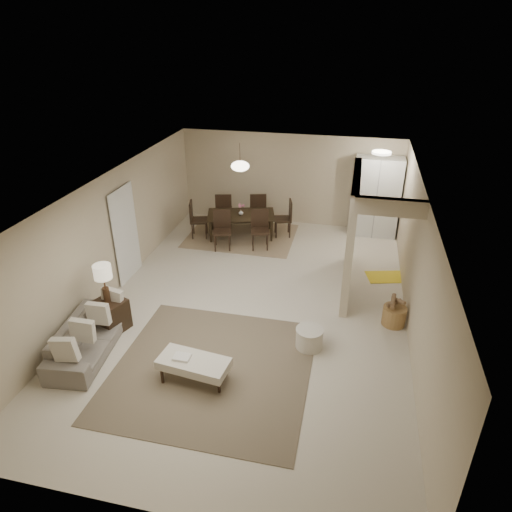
% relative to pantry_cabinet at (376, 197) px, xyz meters
% --- Properties ---
extents(floor, '(9.00, 9.00, 0.00)m').
position_rel_pantry_cabinet_xyz_m(floor, '(-2.35, -4.15, -1.05)').
color(floor, beige).
rests_on(floor, ground).
extents(ceiling, '(9.00, 9.00, 0.00)m').
position_rel_pantry_cabinet_xyz_m(ceiling, '(-2.35, -4.15, 1.45)').
color(ceiling, white).
rests_on(ceiling, back_wall).
extents(back_wall, '(6.00, 0.00, 6.00)m').
position_rel_pantry_cabinet_xyz_m(back_wall, '(-2.35, 0.35, 0.20)').
color(back_wall, '#C4B294').
rests_on(back_wall, floor).
extents(left_wall, '(0.00, 9.00, 9.00)m').
position_rel_pantry_cabinet_xyz_m(left_wall, '(-5.35, -4.15, 0.20)').
color(left_wall, '#C4B294').
rests_on(left_wall, floor).
extents(right_wall, '(0.00, 9.00, 9.00)m').
position_rel_pantry_cabinet_xyz_m(right_wall, '(0.65, -4.15, 0.20)').
color(right_wall, '#C4B294').
rests_on(right_wall, floor).
extents(partition, '(0.15, 2.50, 2.50)m').
position_rel_pantry_cabinet_xyz_m(partition, '(-0.55, -2.90, 0.20)').
color(partition, '#C4B294').
rests_on(partition, floor).
extents(doorway, '(0.04, 0.90, 2.04)m').
position_rel_pantry_cabinet_xyz_m(doorway, '(-5.32, -3.55, -0.03)').
color(doorway, black).
rests_on(doorway, floor).
extents(pantry_cabinet, '(1.20, 0.55, 2.10)m').
position_rel_pantry_cabinet_xyz_m(pantry_cabinet, '(0.00, 0.00, 0.00)').
color(pantry_cabinet, silver).
rests_on(pantry_cabinet, floor).
extents(flush_light, '(0.44, 0.44, 0.05)m').
position_rel_pantry_cabinet_xyz_m(flush_light, '(-0.05, -0.95, 1.41)').
color(flush_light, white).
rests_on(flush_light, ceiling).
extents(living_rug, '(3.20, 3.20, 0.01)m').
position_rel_pantry_cabinet_xyz_m(living_rug, '(-2.58, -6.12, -1.04)').
color(living_rug, brown).
rests_on(living_rug, floor).
extents(sofa, '(2.05, 0.99, 0.58)m').
position_rel_pantry_cabinet_xyz_m(sofa, '(-4.80, -6.12, -0.76)').
color(sofa, slate).
rests_on(sofa, floor).
extents(ottoman_bench, '(1.18, 0.65, 0.40)m').
position_rel_pantry_cabinet_xyz_m(ottoman_bench, '(-2.78, -6.42, -0.73)').
color(ottoman_bench, beige).
rests_on(ottoman_bench, living_rug).
extents(side_table, '(0.69, 0.69, 0.59)m').
position_rel_pantry_cabinet_xyz_m(side_table, '(-4.75, -5.46, -0.75)').
color(side_table, black).
rests_on(side_table, floor).
extents(table_lamp, '(0.32, 0.32, 0.76)m').
position_rel_pantry_cabinet_xyz_m(table_lamp, '(-4.75, -5.46, 0.11)').
color(table_lamp, '#4D3421').
rests_on(table_lamp, side_table).
extents(round_pouf, '(0.49, 0.49, 0.38)m').
position_rel_pantry_cabinet_xyz_m(round_pouf, '(-1.08, -5.19, -0.86)').
color(round_pouf, beige).
rests_on(round_pouf, floor).
extents(wicker_basket, '(0.56, 0.56, 0.37)m').
position_rel_pantry_cabinet_xyz_m(wicker_basket, '(0.40, -4.15, -0.86)').
color(wicker_basket, olive).
rests_on(wicker_basket, floor).
extents(dining_rug, '(2.80, 2.10, 0.01)m').
position_rel_pantry_cabinet_xyz_m(dining_rug, '(-3.41, -0.92, -1.04)').
color(dining_rug, '#886D54').
rests_on(dining_rug, floor).
extents(dining_table, '(1.94, 1.38, 0.61)m').
position_rel_pantry_cabinet_xyz_m(dining_table, '(-3.41, -0.92, -0.74)').
color(dining_table, black).
rests_on(dining_table, dining_rug).
extents(dining_chairs, '(2.67, 2.20, 0.99)m').
position_rel_pantry_cabinet_xyz_m(dining_chairs, '(-3.41, -0.92, -0.56)').
color(dining_chairs, black).
rests_on(dining_chairs, dining_rug).
extents(vase, '(0.13, 0.13, 0.13)m').
position_rel_pantry_cabinet_xyz_m(vase, '(-3.41, -0.92, -0.37)').
color(vase, silver).
rests_on(vase, dining_table).
extents(yellow_mat, '(1.01, 0.76, 0.01)m').
position_rel_pantry_cabinet_xyz_m(yellow_mat, '(0.35, -2.33, -1.04)').
color(yellow_mat, yellow).
rests_on(yellow_mat, floor).
extents(pendant_light, '(0.46, 0.46, 0.71)m').
position_rel_pantry_cabinet_xyz_m(pendant_light, '(-3.41, -0.92, 0.87)').
color(pendant_light, '#4D3421').
rests_on(pendant_light, ceiling).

